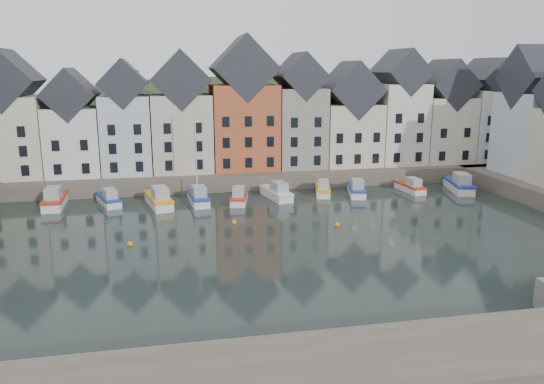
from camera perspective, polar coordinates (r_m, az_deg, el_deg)
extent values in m
plane|color=black|center=(47.37, 2.00, -5.85)|extent=(260.00, 260.00, 0.00)
cube|color=#51483E|center=(75.67, -3.27, 2.15)|extent=(90.00, 16.00, 2.00)
ellipsoid|color=#243118|center=(105.52, -5.17, -5.35)|extent=(153.60, 70.40, 64.00)
sphere|color=#1C3316|center=(94.77, -13.66, 8.73)|extent=(5.77, 5.77, 5.77)
sphere|color=#1C3316|center=(110.36, 7.36, 9.27)|extent=(5.27, 5.27, 5.27)
sphere|color=#1C3316|center=(106.77, 12.08, 8.83)|extent=(5.07, 5.07, 5.07)
sphere|color=#1C3316|center=(102.07, 2.66, 8.88)|extent=(5.01, 5.01, 5.01)
sphere|color=#1C3316|center=(104.14, -26.73, 6.90)|extent=(3.94, 3.94, 3.94)
sphere|color=#1C3316|center=(111.05, 9.16, 9.20)|extent=(5.21, 5.21, 5.21)
sphere|color=#1C3316|center=(103.18, -4.53, 9.18)|extent=(5.45, 5.45, 5.45)
sphere|color=#1C3316|center=(104.10, 16.41, 8.11)|extent=(4.49, 4.49, 4.49)
cube|color=beige|center=(74.41, -26.02, 5.36)|extent=(7.67, 8.00, 10.07)
cube|color=black|center=(73.94, -26.57, 10.68)|extent=(7.67, 8.16, 7.67)
cube|color=silver|center=(73.01, -20.43, 5.16)|extent=(6.56, 8.00, 8.61)
cube|color=black|center=(72.51, -20.80, 9.80)|extent=(6.56, 8.16, 6.56)
cube|color=silver|center=(72.19, -15.32, 6.01)|extent=(6.20, 8.00, 10.02)
cube|color=black|center=(71.72, -15.64, 11.19)|extent=(6.20, 8.16, 6.20)
cube|color=beige|center=(72.06, -9.66, 6.30)|extent=(7.70, 8.00, 10.08)
cube|color=black|center=(71.58, -9.87, 11.82)|extent=(7.70, 8.16, 7.70)
cube|color=#AF5332|center=(72.73, -3.05, 7.00)|extent=(8.69, 8.00, 11.28)
cube|color=black|center=(72.31, -3.13, 13.15)|extent=(8.69, 8.16, 8.69)
cube|color=gray|center=(74.27, 2.89, 6.94)|extent=(6.43, 8.00, 10.78)
cube|color=black|center=(73.84, 2.95, 12.33)|extent=(6.43, 8.16, 6.43)
cube|color=beige|center=(76.52, 8.21, 6.17)|extent=(7.88, 8.00, 8.56)
cube|color=black|center=(76.02, 8.37, 10.83)|extent=(7.88, 8.16, 7.88)
cube|color=silver|center=(79.13, 13.30, 7.17)|extent=(6.50, 8.00, 11.27)
cube|color=black|center=(78.75, 13.58, 12.41)|extent=(6.50, 8.16, 6.50)
cube|color=beige|center=(82.39, 17.73, 6.44)|extent=(7.23, 8.00, 9.32)
cube|color=black|center=(81.96, 18.05, 10.92)|extent=(7.23, 8.16, 7.23)
cube|color=silver|center=(85.87, 21.79, 6.71)|extent=(6.18, 8.00, 10.32)
cube|color=black|center=(85.49, 22.17, 11.16)|extent=(6.18, 8.16, 6.18)
cube|color=silver|center=(76.19, 26.39, 5.60)|extent=(7.47, 8.00, 10.38)
cube|color=black|center=(75.75, 26.95, 10.97)|extent=(7.62, 8.00, 8.00)
sphere|color=orange|center=(54.14, -4.10, -3.26)|extent=(0.50, 0.50, 0.50)
sphere|color=orange|center=(53.49, 7.03, -3.53)|extent=(0.50, 0.50, 0.50)
sphere|color=orange|center=(49.11, -15.02, -5.43)|extent=(0.50, 0.50, 0.50)
cube|color=silver|center=(65.56, -22.26, -1.09)|extent=(2.23, 6.78, 1.23)
cube|color=#B43119|center=(65.41, -22.32, -0.52)|extent=(2.35, 6.91, 0.28)
cube|color=#999EA1|center=(64.30, -22.50, -0.15)|extent=(1.65, 2.74, 1.34)
cube|color=silver|center=(64.41, -17.15, -0.99)|extent=(3.32, 5.82, 1.02)
cube|color=navy|center=(64.28, -17.19, -0.51)|extent=(3.45, 5.95, 0.23)
cube|color=#999EA1|center=(63.36, -17.05, -0.18)|extent=(1.93, 2.52, 1.11)
cube|color=silver|center=(62.20, -12.07, -1.12)|extent=(3.36, 7.04, 1.24)
cube|color=orange|center=(62.04, -12.10, -0.51)|extent=(3.49, 7.20, 0.28)
cube|color=#999EA1|center=(60.91, -11.95, -0.10)|extent=(2.09, 2.97, 1.35)
cube|color=silver|center=(62.73, -7.93, -0.86)|extent=(2.34, 6.26, 1.12)
cube|color=navy|center=(62.59, -7.95, -0.32)|extent=(2.45, 6.40, 0.26)
cube|color=#999EA1|center=(61.56, -7.84, 0.05)|extent=(1.63, 2.56, 1.23)
cylinder|color=silver|center=(62.20, -8.18, 4.44)|extent=(0.14, 0.14, 11.25)
cube|color=silver|center=(62.67, -3.54, -0.80)|extent=(2.84, 5.86, 1.03)
cube|color=#B43119|center=(62.53, -3.55, -0.30)|extent=(2.95, 5.99, 0.23)
cube|color=#999EA1|center=(61.58, -3.61, 0.02)|extent=(1.76, 2.48, 1.13)
cube|color=silver|center=(64.46, 0.45, -0.35)|extent=(3.00, 6.40, 1.13)
cube|color=silver|center=(64.31, 0.45, 0.18)|extent=(3.13, 6.54, 0.26)
cube|color=#999EA1|center=(63.35, 0.78, 0.55)|extent=(1.89, 2.70, 1.23)
cube|color=silver|center=(66.84, 5.48, 0.04)|extent=(2.98, 5.72, 1.01)
cube|color=orange|center=(66.72, 5.49, 0.50)|extent=(3.09, 5.85, 0.23)
cube|color=#999EA1|center=(65.80, 5.52, 0.81)|extent=(1.79, 2.45, 1.10)
cube|color=silver|center=(67.13, 9.06, 0.01)|extent=(3.17, 6.16, 1.08)
cube|color=navy|center=(67.00, 9.08, 0.51)|extent=(3.30, 6.30, 0.25)
cube|color=#999EA1|center=(66.01, 9.18, 0.84)|extent=(1.92, 2.63, 1.18)
cube|color=silver|center=(70.29, 14.59, 0.32)|extent=(2.02, 5.44, 0.98)
cube|color=#B43119|center=(70.18, 14.62, 0.74)|extent=(2.11, 5.56, 0.22)
cube|color=#999EA1|center=(69.40, 14.98, 1.03)|extent=(1.41, 2.22, 1.07)
cube|color=silver|center=(72.54, 19.42, 0.45)|extent=(3.65, 7.19, 1.26)
cube|color=navy|center=(72.40, 19.46, 0.99)|extent=(3.79, 7.35, 0.29)
cube|color=#999EA1|center=(71.30, 19.74, 1.35)|extent=(2.22, 3.06, 1.38)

